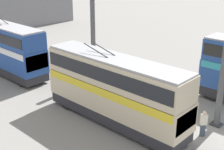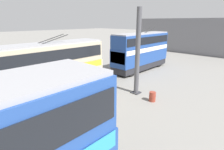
{
  "view_description": "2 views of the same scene",
  "coord_description": "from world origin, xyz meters",
  "px_view_note": "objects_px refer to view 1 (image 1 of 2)",
  "views": [
    {
      "loc": [
        -5.38,
        19.06,
        11.07
      ],
      "look_at": [
        11.57,
        0.92,
        1.61
      ],
      "focal_mm": 50.0,
      "sensor_mm": 36.0,
      "label": 1
    },
    {
      "loc": [
        2.28,
        -8.91,
        6.46
      ],
      "look_at": [
        12.76,
        1.17,
        1.97
      ],
      "focal_mm": 28.0,
      "sensor_mm": 36.0,
      "label": 2
    }
  ],
  "objects_px": {
    "bus_right_far": "(8,47)",
    "person_by_right_row": "(203,123)",
    "bus_right_mid": "(114,86)",
    "person_aisle_midway": "(171,98)",
    "oil_drum": "(112,72)"
  },
  "relations": [
    {
      "from": "bus_right_mid",
      "to": "bus_right_far",
      "type": "bearing_deg",
      "value": -0.0
    },
    {
      "from": "bus_right_mid",
      "to": "person_aisle_midway",
      "type": "relative_size",
      "value": 6.29
    },
    {
      "from": "bus_right_far",
      "to": "person_aisle_midway",
      "type": "distance_m",
      "value": 16.69
    },
    {
      "from": "bus_right_mid",
      "to": "person_aisle_midway",
      "type": "xyz_separation_m",
      "value": [
        -1.93,
        -4.32,
        -1.76
      ]
    },
    {
      "from": "bus_right_far",
      "to": "oil_drum",
      "type": "bearing_deg",
      "value": -139.44
    },
    {
      "from": "person_by_right_row",
      "to": "oil_drum",
      "type": "bearing_deg",
      "value": -161.16
    },
    {
      "from": "person_aisle_midway",
      "to": "oil_drum",
      "type": "relative_size",
      "value": 2.22
    },
    {
      "from": "person_by_right_row",
      "to": "bus_right_mid",
      "type": "bearing_deg",
      "value": -117.66
    },
    {
      "from": "bus_right_far",
      "to": "person_aisle_midway",
      "type": "bearing_deg",
      "value": -164.9
    },
    {
      "from": "person_by_right_row",
      "to": "oil_drum",
      "type": "distance_m",
      "value": 12.58
    },
    {
      "from": "bus_right_far",
      "to": "person_by_right_row",
      "type": "height_order",
      "value": "bus_right_far"
    },
    {
      "from": "bus_right_mid",
      "to": "bus_right_far",
      "type": "height_order",
      "value": "bus_right_far"
    },
    {
      "from": "bus_right_mid",
      "to": "person_aisle_midway",
      "type": "distance_m",
      "value": 5.05
    },
    {
      "from": "bus_right_far",
      "to": "person_aisle_midway",
      "type": "xyz_separation_m",
      "value": [
        -16.01,
        -4.32,
        -1.88
      ]
    },
    {
      "from": "oil_drum",
      "to": "person_by_right_row",
      "type": "bearing_deg",
      "value": 161.17
    }
  ]
}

